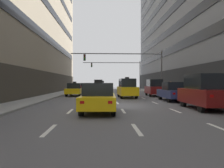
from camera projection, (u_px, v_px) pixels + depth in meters
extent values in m
plane|color=#515156|center=(119.00, 106.00, 15.80)|extent=(120.00, 120.00, 0.00)
cube|color=gray|center=(15.00, 105.00, 15.46)|extent=(2.54, 80.00, 0.14)
cube|color=gray|center=(219.00, 104.00, 16.15)|extent=(2.54, 80.00, 0.14)
cube|color=silver|center=(49.00, 130.00, 7.67)|extent=(0.16, 2.00, 0.01)
cube|color=silver|center=(70.00, 111.00, 12.66)|extent=(0.16, 2.00, 0.01)
cube|color=silver|center=(79.00, 103.00, 17.66)|extent=(0.16, 2.00, 0.01)
cube|color=silver|center=(84.00, 98.00, 22.65)|extent=(0.16, 2.00, 0.01)
cube|color=silver|center=(88.00, 96.00, 27.65)|extent=(0.16, 2.00, 0.01)
cube|color=silver|center=(90.00, 94.00, 32.64)|extent=(0.16, 2.00, 0.01)
cube|color=silver|center=(91.00, 92.00, 37.63)|extent=(0.16, 2.00, 0.01)
cube|color=silver|center=(93.00, 91.00, 42.63)|extent=(0.16, 2.00, 0.01)
cube|color=silver|center=(94.00, 90.00, 47.62)|extent=(0.16, 2.00, 0.01)
cube|color=silver|center=(137.00, 129.00, 7.81)|extent=(0.16, 2.00, 0.01)
cube|color=silver|center=(123.00, 111.00, 12.80)|extent=(0.16, 2.00, 0.01)
cube|color=silver|center=(117.00, 103.00, 17.80)|extent=(0.16, 2.00, 0.01)
cube|color=silver|center=(114.00, 98.00, 22.79)|extent=(0.16, 2.00, 0.01)
cube|color=silver|center=(112.00, 96.00, 27.79)|extent=(0.16, 2.00, 0.01)
cube|color=silver|center=(110.00, 93.00, 32.78)|extent=(0.16, 2.00, 0.01)
cube|color=silver|center=(109.00, 92.00, 37.78)|extent=(0.16, 2.00, 0.01)
cube|color=silver|center=(109.00, 91.00, 42.77)|extent=(0.16, 2.00, 0.01)
cube|color=silver|center=(108.00, 90.00, 47.77)|extent=(0.16, 2.00, 0.01)
cube|color=silver|center=(221.00, 128.00, 7.95)|extent=(0.16, 2.00, 0.01)
cube|color=silver|center=(175.00, 111.00, 12.95)|extent=(0.16, 2.00, 0.01)
cube|color=silver|center=(155.00, 103.00, 17.94)|extent=(0.16, 2.00, 0.01)
cube|color=silver|center=(143.00, 98.00, 22.94)|extent=(0.16, 2.00, 0.01)
cube|color=silver|center=(136.00, 95.00, 27.93)|extent=(0.16, 2.00, 0.01)
cube|color=silver|center=(131.00, 93.00, 32.93)|extent=(0.16, 2.00, 0.01)
cube|color=silver|center=(127.00, 92.00, 37.92)|extent=(0.16, 2.00, 0.01)
cube|color=silver|center=(124.00, 91.00, 42.92)|extent=(0.16, 2.00, 0.01)
cube|color=silver|center=(122.00, 90.00, 47.91)|extent=(0.16, 2.00, 0.01)
cylinder|color=black|center=(119.00, 94.00, 24.98)|extent=(0.24, 0.66, 0.66)
cylinder|color=black|center=(132.00, 94.00, 25.10)|extent=(0.24, 0.66, 0.66)
cylinder|color=black|center=(121.00, 96.00, 22.30)|extent=(0.24, 0.66, 0.66)
cylinder|color=black|center=(137.00, 96.00, 22.43)|extent=(0.24, 0.66, 0.66)
cube|color=yellow|center=(127.00, 91.00, 23.70)|extent=(1.97, 4.43, 0.89)
cube|color=black|center=(127.00, 83.00, 23.69)|extent=(1.67, 2.63, 0.89)
cube|color=white|center=(119.00, 89.00, 25.79)|extent=(0.20, 0.09, 0.14)
cube|color=red|center=(124.00, 90.00, 21.51)|extent=(0.20, 0.09, 0.14)
cube|color=white|center=(130.00, 89.00, 25.89)|extent=(0.20, 0.09, 0.14)
cube|color=red|center=(137.00, 90.00, 21.61)|extent=(0.20, 0.09, 0.14)
cube|color=black|center=(127.00, 78.00, 23.69)|extent=(0.44, 0.21, 0.18)
cylinder|color=black|center=(87.00, 104.00, 13.61)|extent=(0.25, 0.68, 0.67)
cylinder|color=black|center=(112.00, 104.00, 13.63)|extent=(0.25, 0.68, 0.67)
cylinder|color=black|center=(81.00, 109.00, 10.86)|extent=(0.25, 0.68, 0.67)
cylinder|color=black|center=(113.00, 109.00, 10.88)|extent=(0.25, 0.68, 0.67)
cube|color=yellow|center=(99.00, 101.00, 12.24)|extent=(2.02, 4.54, 0.65)
cube|color=black|center=(98.00, 89.00, 12.03)|extent=(1.69, 1.99, 0.69)
cube|color=white|center=(90.00, 96.00, 14.43)|extent=(0.21, 0.09, 0.14)
cube|color=red|center=(82.00, 102.00, 10.03)|extent=(0.21, 0.09, 0.14)
cube|color=white|center=(110.00, 96.00, 14.45)|extent=(0.21, 0.09, 0.14)
cube|color=red|center=(110.00, 102.00, 10.05)|extent=(0.21, 0.09, 0.14)
cube|color=black|center=(98.00, 81.00, 12.03)|extent=(0.45, 0.22, 0.18)
cylinder|color=black|center=(71.00, 93.00, 28.38)|extent=(0.24, 0.66, 0.65)
cylinder|color=black|center=(83.00, 93.00, 28.39)|extent=(0.24, 0.66, 0.65)
cylinder|color=black|center=(67.00, 94.00, 25.72)|extent=(0.24, 0.66, 0.65)
cylinder|color=black|center=(80.00, 94.00, 25.73)|extent=(0.24, 0.66, 0.65)
cube|color=yellow|center=(75.00, 91.00, 27.05)|extent=(1.97, 4.40, 0.63)
cube|color=black|center=(75.00, 86.00, 26.85)|extent=(1.65, 1.93, 0.67)
cube|color=white|center=(73.00, 89.00, 29.17)|extent=(0.20, 0.09, 0.14)
cube|color=red|center=(66.00, 91.00, 24.92)|extent=(0.20, 0.09, 0.14)
cube|color=white|center=(82.00, 89.00, 29.18)|extent=(0.20, 0.09, 0.14)
cube|color=red|center=(77.00, 91.00, 24.93)|extent=(0.20, 0.09, 0.14)
cube|color=black|center=(75.00, 82.00, 26.84)|extent=(0.44, 0.21, 0.18)
cylinder|color=black|center=(96.00, 89.00, 43.48)|extent=(0.22, 0.63, 0.63)
cylinder|color=black|center=(104.00, 89.00, 43.58)|extent=(0.22, 0.63, 0.63)
cylinder|color=black|center=(96.00, 90.00, 40.92)|extent=(0.22, 0.63, 0.63)
cylinder|color=black|center=(104.00, 90.00, 41.02)|extent=(0.22, 0.63, 0.63)
cube|color=maroon|center=(100.00, 87.00, 42.25)|extent=(1.82, 4.22, 0.86)
cube|color=black|center=(100.00, 83.00, 42.24)|extent=(1.56, 2.50, 0.86)
cube|color=white|center=(97.00, 86.00, 44.26)|extent=(0.19, 0.08, 0.13)
cube|color=red|center=(97.00, 87.00, 40.16)|extent=(0.19, 0.08, 0.13)
cube|color=white|center=(103.00, 86.00, 44.33)|extent=(0.19, 0.08, 0.13)
cube|color=red|center=(103.00, 87.00, 40.24)|extent=(0.19, 0.08, 0.13)
cylinder|color=black|center=(183.00, 102.00, 15.03)|extent=(0.25, 0.70, 0.69)
cylinder|color=black|center=(207.00, 102.00, 15.07)|extent=(0.25, 0.70, 0.69)
cylinder|color=black|center=(201.00, 106.00, 12.19)|extent=(0.25, 0.70, 0.69)
cube|color=maroon|center=(204.00, 96.00, 13.63)|extent=(2.03, 4.66, 0.95)
cube|color=black|center=(204.00, 82.00, 13.62)|extent=(1.74, 2.76, 0.95)
cube|color=white|center=(181.00, 92.00, 15.88)|extent=(0.21, 0.09, 0.15)
cube|color=red|center=(211.00, 96.00, 11.34)|extent=(0.21, 0.09, 0.15)
cube|color=white|center=(199.00, 92.00, 15.91)|extent=(0.21, 0.09, 0.15)
cylinder|color=black|center=(160.00, 96.00, 21.01)|extent=(0.24, 0.70, 0.69)
cylinder|color=black|center=(177.00, 96.00, 21.07)|extent=(0.24, 0.70, 0.69)
cylinder|color=black|center=(169.00, 98.00, 18.18)|extent=(0.24, 0.70, 0.69)
cylinder|color=black|center=(188.00, 98.00, 18.24)|extent=(0.24, 0.70, 0.69)
cube|color=navy|center=(173.00, 94.00, 19.62)|extent=(1.98, 4.64, 0.67)
cube|color=black|center=(174.00, 86.00, 19.41)|extent=(1.70, 2.01, 0.71)
cube|color=white|center=(160.00, 91.00, 21.87)|extent=(0.21, 0.09, 0.15)
cube|color=red|center=(174.00, 94.00, 17.33)|extent=(0.21, 0.09, 0.15)
cube|color=white|center=(173.00, 91.00, 21.91)|extent=(0.21, 0.09, 0.15)
cube|color=red|center=(190.00, 94.00, 17.38)|extent=(0.21, 0.09, 0.15)
cylinder|color=black|center=(146.00, 93.00, 28.00)|extent=(0.23, 0.65, 0.65)
cylinder|color=black|center=(158.00, 93.00, 28.02)|extent=(0.23, 0.65, 0.65)
cylinder|color=black|center=(150.00, 94.00, 25.35)|extent=(0.23, 0.65, 0.65)
cylinder|color=black|center=(163.00, 94.00, 25.38)|extent=(0.23, 0.65, 0.65)
cube|color=maroon|center=(154.00, 90.00, 26.68)|extent=(1.92, 4.36, 0.88)
cube|color=black|center=(154.00, 83.00, 26.68)|extent=(1.64, 2.59, 0.88)
cube|color=white|center=(146.00, 88.00, 28.79)|extent=(0.20, 0.08, 0.14)
cube|color=red|center=(153.00, 89.00, 24.56)|extent=(0.20, 0.08, 0.14)
cube|color=white|center=(156.00, 88.00, 28.81)|extent=(0.20, 0.08, 0.14)
cube|color=red|center=(164.00, 89.00, 24.58)|extent=(0.20, 0.08, 0.14)
cylinder|color=#4C4C51|center=(162.00, 72.00, 28.70)|extent=(0.18, 0.18, 5.82)
cylinder|color=#4C4C51|center=(117.00, 54.00, 28.40)|extent=(12.09, 0.12, 0.12)
cube|color=black|center=(85.00, 57.00, 28.21)|extent=(0.28, 0.24, 0.84)
sphere|color=#4B0704|center=(84.00, 55.00, 28.07)|extent=(0.17, 0.17, 0.17)
sphere|color=#523505|center=(84.00, 57.00, 28.07)|extent=(0.17, 0.17, 0.17)
sphere|color=green|center=(84.00, 59.00, 28.08)|extent=(0.17, 0.17, 0.17)
cylinder|color=#4C4C51|center=(140.00, 75.00, 45.10)|extent=(0.18, 0.18, 6.05)
cylinder|color=#4C4C51|center=(112.00, 63.00, 44.80)|extent=(11.94, 0.12, 0.12)
cube|color=black|center=(92.00, 65.00, 44.62)|extent=(0.28, 0.24, 0.84)
sphere|color=#4B0704|center=(92.00, 64.00, 44.47)|extent=(0.17, 0.17, 0.17)
sphere|color=#523505|center=(92.00, 65.00, 44.48)|extent=(0.17, 0.17, 0.17)
sphere|color=green|center=(92.00, 66.00, 44.48)|extent=(0.17, 0.17, 0.17)
cylinder|color=brown|center=(170.00, 92.00, 26.05)|extent=(0.13, 0.13, 0.85)
cylinder|color=brown|center=(171.00, 92.00, 25.95)|extent=(0.13, 0.13, 0.85)
cube|color=navy|center=(171.00, 86.00, 25.99)|extent=(0.39, 0.36, 0.60)
sphere|color=brown|center=(171.00, 82.00, 25.99)|extent=(0.22, 0.22, 0.22)
cylinder|color=navy|center=(169.00, 86.00, 26.12)|extent=(0.09, 0.09, 0.54)
cylinder|color=navy|center=(173.00, 86.00, 25.87)|extent=(0.09, 0.09, 0.54)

